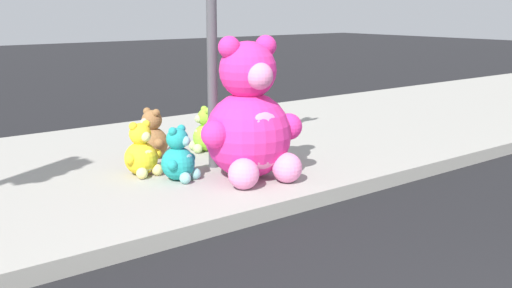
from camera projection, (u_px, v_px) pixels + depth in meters
name	position (u px, v px, depth m)	size (l,w,h in m)	color
sidewalk	(97.00, 173.00, 6.72)	(28.00, 4.40, 0.15)	#9E9B93
sign_pole	(211.00, 7.00, 6.33)	(0.56, 0.11, 3.20)	#4C4C51
plush_pink_large	(250.00, 122.00, 6.15)	(1.09, 1.00, 1.43)	#F22D93
plush_yellow	(142.00, 154.00, 6.33)	(0.43, 0.39, 0.56)	yellow
plush_brown	(151.00, 138.00, 7.03)	(0.40, 0.44, 0.58)	olive
plush_teal	(179.00, 159.00, 6.14)	(0.40, 0.40, 0.55)	teal
plush_lime	(205.00, 133.00, 7.39)	(0.38, 0.40, 0.54)	#8CD133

